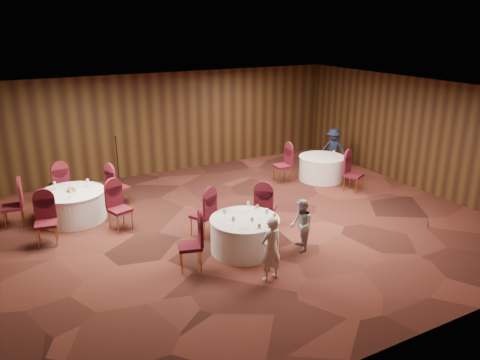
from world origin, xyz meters
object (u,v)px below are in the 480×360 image
table_left (73,205)px  woman_b (301,225)px  table_main (245,234)px  mic_stand (119,172)px  woman_a (271,249)px  man_c (333,149)px  table_right (322,168)px

table_left → woman_b: bearing=-45.1°
table_main → table_left: (-2.95, 3.49, 0.00)m
table_left → mic_stand: 2.53m
woman_a → man_c: man_c is taller
table_main → table_right: same height
table_right → mic_stand: mic_stand is taller
table_right → woman_b: bearing=-132.9°
table_right → woman_b: woman_b is taller
table_left → woman_a: 5.54m
man_c → table_main: bearing=-88.7°
mic_stand → woman_b: 6.43m
mic_stand → woman_a: 6.81m
woman_a → mic_stand: bearing=-89.2°
table_left → table_right: 7.38m
table_main → mic_stand: (-1.31, 5.42, 0.07)m
table_right → man_c: man_c is taller
table_left → man_c: 8.43m
table_right → man_c: 1.33m
woman_a → woman_b: size_ratio=1.12×
table_right → mic_stand: bearing=157.6°
mic_stand → woman_b: mic_stand is taller
table_main → mic_stand: bearing=103.6°
table_main → table_left: 4.57m
table_right → mic_stand: size_ratio=0.92×
table_main → woman_b: bearing=-26.9°
table_left → man_c: man_c is taller
table_left → woman_a: (2.80, -4.77, 0.27)m
table_right → man_c: (1.05, 0.76, 0.30)m
table_main → mic_stand: 5.58m
woman_a → man_c: bearing=-146.8°
table_right → woman_b: (-3.34, -3.60, 0.20)m
table_main → woman_a: 1.32m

